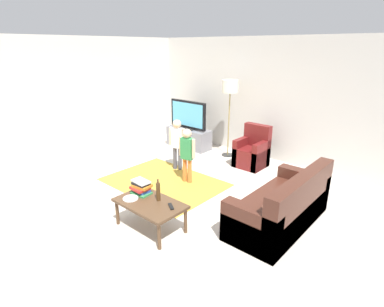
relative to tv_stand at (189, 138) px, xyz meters
name	(u,v)px	position (x,y,z in m)	size (l,w,h in m)	color
ground	(169,197)	(1.62, -2.30, -0.24)	(7.80, 7.80, 0.00)	beige
wall_back	(262,99)	(1.62, 0.70, 1.11)	(6.00, 0.12, 2.70)	silver
wall_left	(73,100)	(-1.38, -2.30, 1.11)	(0.12, 6.00, 2.70)	silver
area_rug	(164,182)	(1.10, -1.93, -0.24)	(2.20, 1.60, 0.01)	#B28C33
tv_stand	(189,138)	(0.00, 0.00, 0.00)	(1.20, 0.44, 0.50)	slate
tv	(188,115)	(0.00, -0.02, 0.60)	(1.10, 0.28, 0.71)	black
couch	(285,208)	(3.51, -1.82, 0.05)	(0.80, 1.80, 0.86)	#472319
armchair	(253,153)	(1.91, -0.04, 0.05)	(0.60, 0.60, 0.90)	maroon
floor_lamp	(230,91)	(1.13, 0.15, 1.30)	(0.36, 0.36, 1.78)	#262626
child_near_tv	(177,140)	(0.84, -1.28, 0.41)	(0.34, 0.20, 1.08)	#4C4C59
child_center	(187,151)	(1.43, -1.62, 0.39)	(0.35, 0.17, 1.06)	orange
coffee_table	(150,205)	(2.11, -3.14, 0.13)	(1.00, 0.60, 0.42)	#513823
book_stack	(141,187)	(1.81, -3.04, 0.27)	(0.31, 0.26, 0.20)	#388C4C
bottle	(158,191)	(2.16, -3.02, 0.32)	(0.06, 0.06, 0.33)	#4C3319
tv_remote	(171,206)	(2.43, -3.04, 0.19)	(0.17, 0.05, 0.02)	black
plate	(131,198)	(1.83, -3.26, 0.18)	(0.22, 0.22, 0.02)	white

